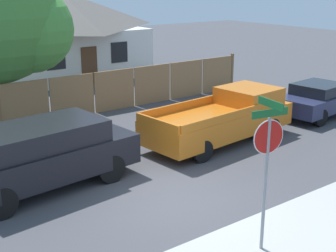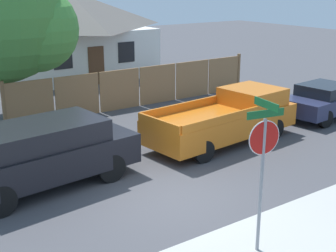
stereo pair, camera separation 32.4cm
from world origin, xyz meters
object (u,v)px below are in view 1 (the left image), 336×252
house (60,32)px  parked_sedan (320,99)px  red_suv (41,154)px  orange_pickup (224,118)px  stop_sign (267,152)px  oak_tree (0,18)px

house → parked_sedan: 15.12m
red_suv → orange_pickup: size_ratio=0.89×
house → orange_pickup: bearing=-92.1°
house → red_suv: bearing=-116.2°
red_suv → stop_sign: 6.09m
orange_pickup → parked_sedan: 5.21m
red_suv → parked_sedan: 11.70m
oak_tree → red_suv: bearing=-101.8°
oak_tree → parked_sedan: (10.27, -6.84, -3.21)m
oak_tree → red_suv: oak_tree is taller
oak_tree → parked_sedan: size_ratio=1.58×
house → orange_pickup: (-0.53, -14.24, -1.67)m
orange_pickup → parked_sedan: orange_pickup is taller
red_suv → stop_sign: stop_sign is taller
red_suv → stop_sign: (2.47, -5.45, 1.14)m
orange_pickup → oak_tree: bearing=120.8°
parked_sedan → stop_sign: stop_sign is taller
house → orange_pickup: house is taller
house → oak_tree: oak_tree is taller
orange_pickup → parked_sedan: (5.21, -0.03, -0.11)m
parked_sedan → orange_pickup: bearing=173.9°
oak_tree → stop_sign: size_ratio=2.09×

